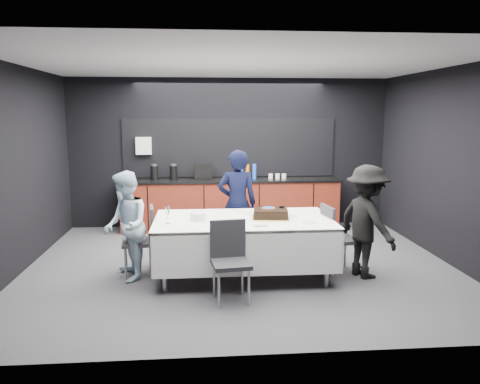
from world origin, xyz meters
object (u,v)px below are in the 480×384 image
(champagne_flute, at_px, (167,211))
(chair_near, at_px, (230,255))
(party_table, at_px, (243,229))
(person_left, at_px, (126,226))
(person_center, at_px, (237,204))
(person_right, at_px, (367,222))
(chair_right, at_px, (335,234))
(cake_assembly, at_px, (271,213))
(chair_left, at_px, (144,236))
(plate_stack, at_px, (198,217))

(champagne_flute, bearing_deg, chair_near, -37.95)
(party_table, xyz_separation_m, person_left, (-1.52, -0.01, 0.07))
(person_center, relative_size, person_left, 1.14)
(person_center, relative_size, person_right, 1.09)
(party_table, xyz_separation_m, chair_right, (1.24, 0.03, -0.11))
(cake_assembly, xyz_separation_m, chair_right, (0.88, 0.02, -0.31))
(chair_right, distance_m, chair_near, 1.68)
(party_table, distance_m, champagne_flute, 1.03)
(champagne_flute, distance_m, chair_left, 0.64)
(plate_stack, relative_size, champagne_flute, 0.91)
(plate_stack, distance_m, chair_left, 0.81)
(champagne_flute, height_order, person_center, person_center)
(champagne_flute, relative_size, person_center, 0.14)
(chair_right, xyz_separation_m, chair_near, (-1.47, -0.82, 0.00))
(plate_stack, xyz_separation_m, champagne_flute, (-0.38, -0.15, 0.11))
(plate_stack, relative_size, chair_left, 0.22)
(cake_assembly, bearing_deg, chair_left, 175.11)
(cake_assembly, distance_m, plate_stack, 0.95)
(chair_left, bearing_deg, person_left, -141.90)
(party_table, xyz_separation_m, champagne_flute, (-0.97, -0.21, 0.30))
(chair_left, bearing_deg, chair_near, -40.93)
(party_table, relative_size, plate_stack, 11.38)
(chair_right, bearing_deg, party_table, -178.61)
(plate_stack, distance_m, person_center, 1.11)
(party_table, bearing_deg, chair_right, 1.39)
(cake_assembly, xyz_separation_m, plate_stack, (-0.95, -0.07, -0.01))
(party_table, bearing_deg, chair_left, 173.31)
(cake_assembly, xyz_separation_m, champagne_flute, (-1.33, -0.22, 0.10))
(cake_assembly, relative_size, plate_stack, 2.54)
(chair_right, bearing_deg, person_right, -27.39)
(chair_near, relative_size, person_right, 0.62)
(cake_assembly, bearing_deg, chair_near, -126.62)
(chair_left, bearing_deg, champagne_flute, -46.52)
(chair_near, distance_m, person_right, 1.96)
(plate_stack, height_order, chair_left, chair_left)
(party_table, relative_size, person_center, 1.43)
(champagne_flute, relative_size, chair_near, 0.24)
(chair_right, relative_size, person_right, 0.62)
(chair_left, relative_size, chair_near, 1.00)
(plate_stack, bearing_deg, chair_left, 163.85)
(chair_near, relative_size, person_left, 0.65)
(person_center, bearing_deg, chair_right, 144.91)
(cake_assembly, bearing_deg, person_left, -179.39)
(chair_near, distance_m, person_center, 1.71)
(chair_left, distance_m, person_center, 1.52)
(party_table, bearing_deg, chair_near, -106.14)
(plate_stack, height_order, person_center, person_center)
(chair_left, bearing_deg, chair_right, -2.77)
(party_table, distance_m, cake_assembly, 0.42)
(person_right, bearing_deg, champagne_flute, 69.27)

